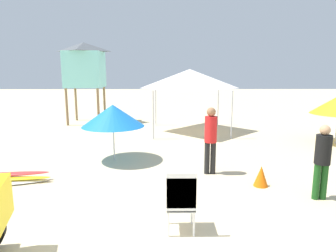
{
  "coord_description": "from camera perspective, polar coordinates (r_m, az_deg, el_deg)",
  "views": [
    {
      "loc": [
        0.73,
        -4.68,
        2.7
      ],
      "look_at": [
        0.81,
        3.85,
        1.12
      ],
      "focal_mm": 32.08,
      "sensor_mm": 36.0,
      "label": 1
    }
  ],
  "objects": [
    {
      "name": "ground",
      "position": [
        5.45,
        -8.63,
        -19.36
      ],
      "size": [
        80.0,
        80.0,
        0.0
      ],
      "primitive_type": "plane",
      "color": "beige"
    },
    {
      "name": "stacked_plastic_chairs",
      "position": [
        5.1,
        2.48,
        -13.24
      ],
      "size": [
        0.48,
        0.48,
        1.11
      ],
      "color": "white",
      "rests_on": "ground"
    },
    {
      "name": "surfboard_pile",
      "position": [
        8.41,
        -29.34,
        -8.84
      ],
      "size": [
        2.52,
        0.93,
        0.24
      ],
      "color": "white",
      "rests_on": "ground"
    },
    {
      "name": "lifeguard_near_left",
      "position": [
        7.07,
        27.29,
        -5.33
      ],
      "size": [
        0.32,
        0.32,
        1.61
      ],
      "color": "#194C19",
      "rests_on": "ground"
    },
    {
      "name": "lifeguard_near_right",
      "position": [
        7.9,
        8.1,
        -1.88
      ],
      "size": [
        0.32,
        0.32,
        1.77
      ],
      "color": "black",
      "rests_on": "ground"
    },
    {
      "name": "popup_canopy",
      "position": [
        13.35,
        4.17,
        8.93
      ],
      "size": [
        3.17,
        3.17,
        2.77
      ],
      "color": "#B2B2B7",
      "rests_on": "ground"
    },
    {
      "name": "lifeguard_tower",
      "position": [
        16.17,
        -15.56,
        11.11
      ],
      "size": [
        1.98,
        1.98,
        4.11
      ],
      "color": "olive",
      "rests_on": "ground"
    },
    {
      "name": "beach_umbrella_left",
      "position": [
        9.09,
        -10.42,
        1.98
      ],
      "size": [
        1.87,
        1.87,
        1.72
      ],
      "color": "beige",
      "rests_on": "ground"
    },
    {
      "name": "traffic_cone_near",
      "position": [
        7.52,
        17.26,
        -9.07
      ],
      "size": [
        0.35,
        0.35,
        0.49
      ],
      "primitive_type": "cone",
      "color": "orange",
      "rests_on": "ground"
    }
  ]
}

